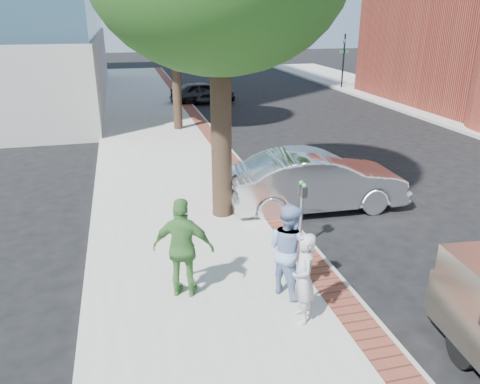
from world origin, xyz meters
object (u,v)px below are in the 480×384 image
object	(u,v)px
sedan_silver	(316,181)
bg_car	(203,93)
person_officer	(289,249)
person_green	(183,248)
parking_meter	(302,199)
person_gray	(303,278)

from	to	relation	value
sedan_silver	bg_car	bearing A→B (deg)	3.09
person_officer	person_green	world-z (taller)	person_green
sedan_silver	parking_meter	bearing A→B (deg)	151.49
person_gray	sedan_silver	bearing A→B (deg)	163.27
person_gray	person_officer	distance (m)	0.90
person_gray	bg_car	bearing A→B (deg)	-177.02
parking_meter	bg_car	bearing A→B (deg)	86.92
bg_car	sedan_silver	bearing A→B (deg)	174.07
person_officer	parking_meter	bearing A→B (deg)	-55.62
sedan_silver	person_officer	bearing A→B (deg)	152.98
person_green	bg_car	world-z (taller)	person_green
parking_meter	person_officer	distance (m)	2.18
parking_meter	person_gray	bearing A→B (deg)	-110.62
parking_meter	person_gray	distance (m)	3.02
parking_meter	bg_car	distance (m)	18.91
sedan_silver	bg_car	xyz separation A→B (m)	(-0.24, 16.77, -0.15)
person_gray	person_green	bearing A→B (deg)	-116.43
person_gray	person_officer	world-z (taller)	person_officer
parking_meter	sedan_silver	distance (m)	2.48
person_green	sedan_silver	xyz separation A→B (m)	(4.17, 3.63, -0.31)
parking_meter	person_gray	xyz separation A→B (m)	(-1.06, -2.82, -0.24)
person_green	sedan_silver	size ratio (longest dim) A/B	0.39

